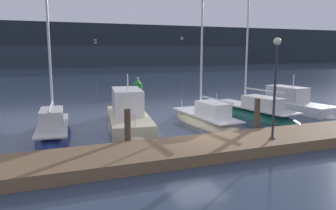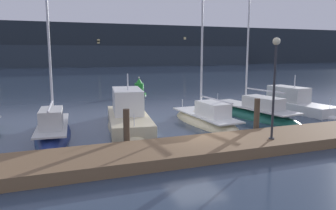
{
  "view_description": "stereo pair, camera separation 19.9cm",
  "coord_description": "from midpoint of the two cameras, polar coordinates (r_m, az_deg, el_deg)",
  "views": [
    {
      "loc": [
        -6.68,
        -13.39,
        4.18
      ],
      "look_at": [
        0.0,
        3.72,
        1.2
      ],
      "focal_mm": 35.0,
      "sensor_mm": 36.0,
      "label": 1
    },
    {
      "loc": [
        -6.5,
        -13.46,
        4.18
      ],
      "look_at": [
        0.0,
        3.72,
        1.2
      ],
      "focal_mm": 35.0,
      "sensor_mm": 36.0,
      "label": 2
    }
  ],
  "objects": [
    {
      "name": "sailboat_berth_5",
      "position": [
        22.1,
        14.81,
        -1.53
      ],
      "size": [
        3.19,
        8.2,
        11.93
      ],
      "color": "#195647",
      "rests_on": "ground"
    },
    {
      "name": "hillside_backdrop",
      "position": [
        106.56,
        -18.65,
        9.62
      ],
      "size": [
        240.0,
        23.0,
        12.65
      ],
      "color": "#232B33",
      "rests_on": "ground"
    },
    {
      "name": "dock_lamppost",
      "position": [
        14.53,
        18.49,
        5.35
      ],
      "size": [
        0.32,
        0.32,
        4.33
      ],
      "color": "#2D2D33",
      "rests_on": "dock"
    },
    {
      "name": "ground_plane",
      "position": [
        15.53,
        5.26,
        -6.44
      ],
      "size": [
        400.0,
        400.0,
        0.0
      ],
      "primitive_type": "plane",
      "color": "#2D3D51"
    },
    {
      "name": "motorboat_berth_3",
      "position": [
        18.91,
        -6.61,
        -2.39
      ],
      "size": [
        3.44,
        7.57,
        3.45
      ],
      "color": "beige",
      "rests_on": "ground"
    },
    {
      "name": "sailboat_berth_4",
      "position": [
        19.4,
        6.9,
        -2.81
      ],
      "size": [
        2.25,
        6.79,
        10.31
      ],
      "color": "beige",
      "rests_on": "ground"
    },
    {
      "name": "mooring_pile_1",
      "position": [
        14.17,
        -6.83,
        -4.27
      ],
      "size": [
        0.28,
        0.28,
        1.78
      ],
      "primitive_type": "cylinder",
      "color": "#4C3D2D",
      "rests_on": "ground"
    },
    {
      "name": "sailboat_berth_2",
      "position": [
        17.44,
        -19.05,
        -4.58
      ],
      "size": [
        2.23,
        6.72,
        8.2
      ],
      "color": "navy",
      "rests_on": "ground"
    },
    {
      "name": "mooring_pile_2",
      "position": [
        16.97,
        15.5,
        -2.09
      ],
      "size": [
        0.28,
        0.28,
        1.9
      ],
      "primitive_type": "cylinder",
      "color": "#4C3D2D",
      "rests_on": "ground"
    },
    {
      "name": "motorboat_berth_6",
      "position": [
        25.21,
        21.22,
        -0.26
      ],
      "size": [
        2.76,
        6.85,
        3.06
      ],
      "color": "white",
      "rests_on": "ground"
    },
    {
      "name": "channel_buoy",
      "position": [
        32.44,
        -4.86,
        2.92
      ],
      "size": [
        1.34,
        1.34,
        1.78
      ],
      "color": "green",
      "rests_on": "ground"
    },
    {
      "name": "dock",
      "position": [
        14.03,
        8.3,
        -7.25
      ],
      "size": [
        28.04,
        2.8,
        0.45
      ],
      "primitive_type": "cube",
      "color": "brown",
      "rests_on": "ground"
    }
  ]
}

